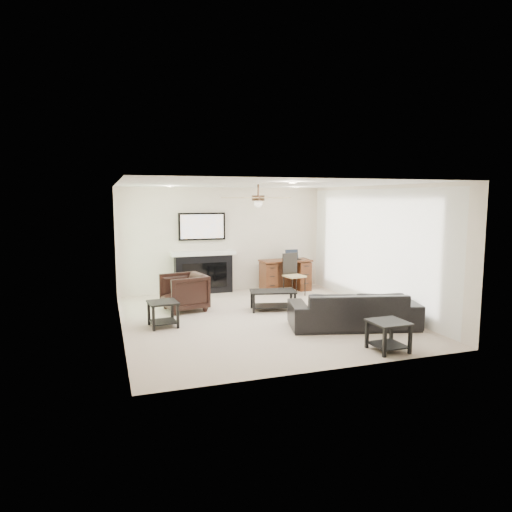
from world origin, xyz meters
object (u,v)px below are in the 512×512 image
(sofa, at_px, (353,309))
(coffee_table, at_px, (273,300))
(armchair, at_px, (184,292))
(desk, at_px, (285,275))
(fireplace_unit, at_px, (203,253))

(sofa, distance_m, coffee_table, 1.84)
(armchair, xyz_separation_m, coffee_table, (1.70, -0.55, -0.17))
(armchair, relative_size, desk, 0.67)
(sofa, distance_m, desk, 3.32)
(sofa, bearing_deg, coffee_table, -46.33)
(coffee_table, bearing_deg, fireplace_unit, 127.32)
(coffee_table, distance_m, fireplace_unit, 2.41)
(armchair, height_order, fireplace_unit, fireplace_unit)
(sofa, bearing_deg, fireplace_unit, -48.68)
(armchair, distance_m, coffee_table, 1.80)
(sofa, height_order, fireplace_unit, fireplace_unit)
(fireplace_unit, bearing_deg, desk, -10.27)
(armchair, relative_size, coffee_table, 0.91)
(sofa, xyz_separation_m, coffee_table, (-0.90, 1.60, -0.12))
(sofa, xyz_separation_m, fireplace_unit, (-1.87, 3.67, 0.63))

